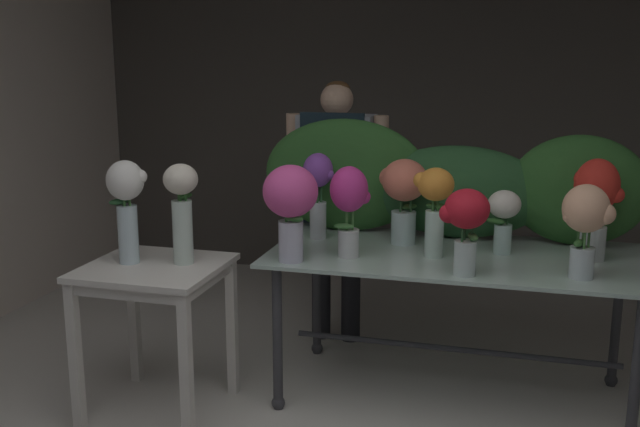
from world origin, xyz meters
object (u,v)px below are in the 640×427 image
object	(u,v)px
vase_crimson_ranunculus	(465,221)
vase_white_roses_tall	(127,202)
vase_peach_freesia	(586,220)
vase_violet_hydrangea	(318,187)
vase_scarlet_peonies	(596,198)
vase_cream_lisianthus_tall	(182,208)
vase_fuchsia_snapdragons	(291,200)
vase_coral_roses	(404,191)
side_table_white	(155,286)
vase_sunset_anemones	(434,202)
vase_ivory_dahlias	(504,216)
florist	(336,182)
display_table_glass	(455,275)
vase_magenta_lilies	(349,201)

from	to	relation	value
vase_crimson_ranunculus	vase_white_roses_tall	bearing A→B (deg)	-174.08
vase_peach_freesia	vase_violet_hydrangea	xyz separation A→B (m)	(-1.35, 0.39, 0.02)
vase_scarlet_peonies	vase_cream_lisianthus_tall	xyz separation A→B (m)	(-1.95, -0.54, -0.05)
vase_fuchsia_snapdragons	vase_white_roses_tall	distance (m)	0.80
vase_coral_roses	vase_scarlet_peonies	bearing A→B (deg)	-4.04
vase_coral_roses	vase_fuchsia_snapdragons	distance (m)	0.68
side_table_white	vase_coral_roses	bearing A→B (deg)	30.85
vase_sunset_anemones	vase_cream_lisianthus_tall	xyz separation A→B (m)	(-1.18, -0.39, -0.02)
vase_coral_roses	vase_violet_hydrangea	bearing A→B (deg)	-178.61
vase_violet_hydrangea	vase_ivory_dahlias	distance (m)	1.00
side_table_white	florist	xyz separation A→B (m)	(0.63, 1.18, 0.35)
vase_sunset_anemones	vase_violet_hydrangea	size ratio (longest dim) A/B	0.95
vase_coral_roses	florist	bearing A→B (deg)	134.61
display_table_glass	vase_violet_hydrangea	xyz separation A→B (m)	(-0.77, 0.12, 0.40)
vase_white_roses_tall	vase_coral_roses	bearing A→B (deg)	28.15
display_table_glass	vase_violet_hydrangea	distance (m)	0.87
florist	vase_white_roses_tall	size ratio (longest dim) A/B	3.18
vase_coral_roses	vase_crimson_ranunculus	bearing A→B (deg)	-54.19
vase_sunset_anemones	vase_coral_roses	xyz separation A→B (m)	(-0.19, 0.22, 0.00)
display_table_glass	vase_scarlet_peonies	xyz separation A→B (m)	(0.66, 0.06, 0.42)
vase_scarlet_peonies	vase_peach_freesia	xyz separation A→B (m)	(-0.07, -0.34, -0.04)
vase_violet_hydrangea	vase_coral_roses	bearing A→B (deg)	1.39
side_table_white	vase_violet_hydrangea	world-z (taller)	vase_violet_hydrangea
side_table_white	vase_cream_lisianthus_tall	world-z (taller)	vase_cream_lisianthus_tall
vase_crimson_ranunculus	vase_fuchsia_snapdragons	xyz separation A→B (m)	(-0.84, 0.02, 0.05)
vase_sunset_anemones	vase_crimson_ranunculus	xyz separation A→B (m)	(0.17, -0.28, -0.02)
vase_cream_lisianthus_tall	vase_white_roses_tall	bearing A→B (deg)	-166.42
vase_magenta_lilies	vase_white_roses_tall	bearing A→B (deg)	-162.01
vase_white_roses_tall	vase_crimson_ranunculus	bearing A→B (deg)	5.92
vase_ivory_dahlias	vase_white_roses_tall	bearing A→B (deg)	-161.13
vase_sunset_anemones	vase_violet_hydrangea	bearing A→B (deg)	162.27
display_table_glass	side_table_white	world-z (taller)	display_table_glass
side_table_white	vase_magenta_lilies	xyz separation A→B (m)	(0.91, 0.34, 0.41)
side_table_white	vase_scarlet_peonies	distance (m)	2.21
side_table_white	vase_peach_freesia	size ratio (longest dim) A/B	1.79
vase_fuchsia_snapdragons	display_table_glass	bearing A→B (deg)	24.75
display_table_glass	vase_crimson_ranunculus	bearing A→B (deg)	-79.95
florist	vase_crimson_ranunculus	xyz separation A→B (m)	(0.86, -1.01, 0.03)
vase_violet_hydrangea	vase_peach_freesia	bearing A→B (deg)	-16.16
vase_coral_roses	vase_ivory_dahlias	distance (m)	0.53
vase_magenta_lilies	florist	bearing A→B (deg)	108.27
side_table_white	vase_ivory_dahlias	world-z (taller)	vase_ivory_dahlias
vase_coral_roses	vase_cream_lisianthus_tall	size ratio (longest dim) A/B	0.92
display_table_glass	vase_peach_freesia	xyz separation A→B (m)	(0.59, -0.27, 0.39)
display_table_glass	side_table_white	size ratio (longest dim) A/B	2.44
vase_scarlet_peonies	vase_ivory_dahlias	xyz separation A→B (m)	(-0.43, 0.00, -0.11)
display_table_glass	florist	world-z (taller)	florist
vase_scarlet_peonies	vase_magenta_lilies	bearing A→B (deg)	-167.13
vase_crimson_ranunculus	vase_fuchsia_snapdragons	size ratio (longest dim) A/B	0.85
vase_peach_freesia	vase_white_roses_tall	bearing A→B (deg)	-172.86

